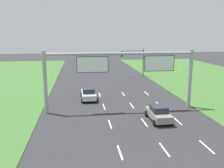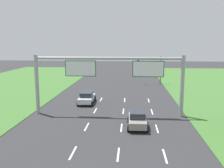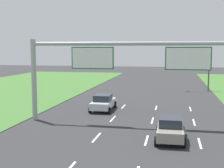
% 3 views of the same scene
% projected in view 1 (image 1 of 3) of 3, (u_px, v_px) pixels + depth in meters
% --- Properties ---
extents(car_near_red, '(2.00, 4.00, 1.58)m').
position_uv_depth(car_near_red, '(159.00, 113.00, 25.57)').
color(car_near_red, gray).
rests_on(car_near_red, ground_plane).
extents(car_lead_silver, '(2.14, 4.44, 1.60)m').
position_uv_depth(car_lead_silver, '(89.00, 94.00, 33.75)').
color(car_lead_silver, silver).
rests_on(car_lead_silver, ground_plane).
extents(sign_gantry, '(17.24, 0.44, 7.00)m').
position_uv_depth(sign_gantry, '(122.00, 69.00, 28.26)').
color(sign_gantry, '#9EA0A5').
rests_on(sign_gantry, ground_plane).
extents(traffic_light_mast, '(4.76, 0.49, 5.60)m').
position_uv_depth(traffic_light_mast, '(134.00, 58.00, 50.88)').
color(traffic_light_mast, '#47494F').
rests_on(traffic_light_mast, ground_plane).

